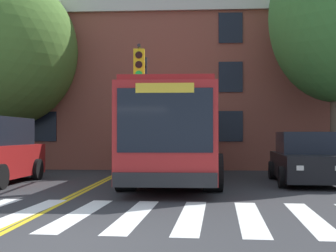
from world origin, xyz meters
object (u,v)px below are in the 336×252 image
at_px(city_bus, 174,133).
at_px(car_grey_behind_bus, 207,149).
at_px(car_black_far_lane, 304,160).
at_px(traffic_light_overhead, 143,89).
at_px(street_tree_curbside_small, 4,51).

relative_size(city_bus, car_grey_behind_bus, 2.80).
height_order(car_black_far_lane, car_grey_behind_bus, car_grey_behind_bus).
bearing_deg(traffic_light_overhead, car_black_far_lane, -7.91).
height_order(city_bus, car_black_far_lane, city_bus).
distance_m(car_grey_behind_bus, traffic_light_overhead, 8.89).
xyz_separation_m(city_bus, street_tree_curbside_small, (-7.99, 3.98, 3.76)).
relative_size(car_black_far_lane, car_grey_behind_bus, 1.21).
bearing_deg(city_bus, car_black_far_lane, -9.90).
relative_size(car_black_far_lane, street_tree_curbside_small, 0.53).
bearing_deg(street_tree_curbside_small, car_grey_behind_bus, 24.11).
bearing_deg(car_black_far_lane, street_tree_curbside_small, 159.02).
relative_size(car_grey_behind_bus, traffic_light_overhead, 0.82).
height_order(traffic_light_overhead, street_tree_curbside_small, street_tree_curbside_small).
bearing_deg(car_grey_behind_bus, traffic_light_overhead, -107.10).
height_order(car_grey_behind_bus, street_tree_curbside_small, street_tree_curbside_small).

